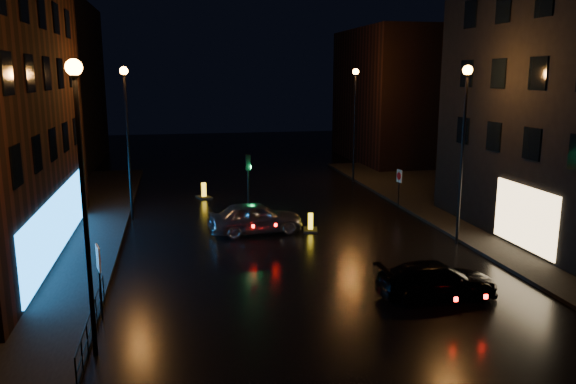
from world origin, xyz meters
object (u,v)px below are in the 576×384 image
traffic_signal (249,205)px  road_sign_left (99,264)px  bollard_near (310,227)px  road_sign_right (399,179)px  bollard_far (204,195)px  silver_hatchback (256,218)px  dark_sedan (437,280)px

traffic_signal → road_sign_left: (-6.70, -13.46, 1.40)m
bollard_near → road_sign_right: (6.45, 3.91, 1.56)m
bollard_near → road_sign_right: 7.70m
bollard_near → bollard_far: bollard_far is taller
traffic_signal → road_sign_right: 9.20m
traffic_signal → road_sign_right: (9.10, -0.51, 1.26)m
silver_hatchback → dark_sedan: bearing=-157.2°
traffic_signal → silver_hatchback: bearing=-92.7°
dark_sedan → traffic_signal: bearing=20.3°
traffic_signal → bollard_far: traffic_signal is taller
silver_hatchback → bollard_near: (2.85, -0.16, -0.60)m
traffic_signal → bollard_far: 5.21m
traffic_signal → road_sign_right: size_ratio=1.47×
bollard_far → road_sign_right: bearing=-44.0°
bollard_near → road_sign_left: (-9.34, -9.04, 1.69)m
traffic_signal → bollard_near: 5.16m
dark_sedan → bollard_far: dark_sedan is taller
bollard_near → road_sign_left: size_ratio=0.47×
dark_sedan → bollard_near: bearing=14.5°
silver_hatchback → road_sign_right: size_ratio=2.02×
bollard_far → dark_sedan: bearing=-88.0°
bollard_near → road_sign_left: bearing=-123.1°
dark_sedan → road_sign_right: 14.06m
traffic_signal → road_sign_right: bearing=-3.2°
silver_hatchback → dark_sedan: silver_hatchback is taller
bollard_far → road_sign_left: road_sign_left is taller
bollard_near → bollard_far: 10.34m
bollard_near → road_sign_right: road_sign_right is taller
road_sign_left → road_sign_right: size_ratio=1.08×
road_sign_right → traffic_signal: bearing=-10.4°
silver_hatchback → bollard_near: bearing=-98.9°
dark_sedan → bollard_near: size_ratio=3.71×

